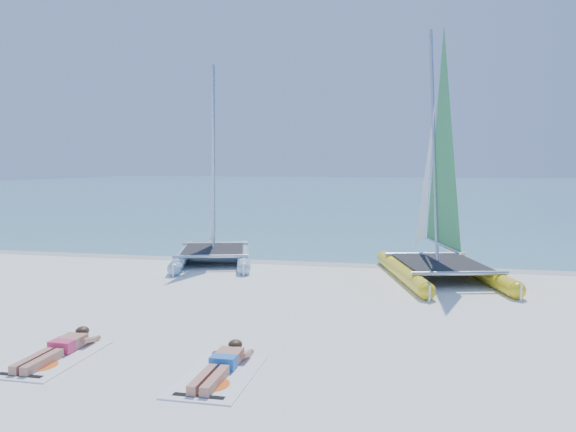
# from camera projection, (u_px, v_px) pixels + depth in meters

# --- Properties ---
(ground) EXTENTS (140.00, 140.00, 0.00)m
(ground) POSITION_uv_depth(u_px,v_px,m) (280.00, 306.00, 11.88)
(ground) COLOR white
(ground) RESTS_ON ground
(sea) EXTENTS (140.00, 115.00, 0.01)m
(sea) POSITION_uv_depth(u_px,v_px,m) (389.00, 187.00, 73.19)
(sea) COLOR #71AFBD
(sea) RESTS_ON ground
(wet_sand_strip) EXTENTS (140.00, 1.40, 0.01)m
(wet_sand_strip) POSITION_uv_depth(u_px,v_px,m) (321.00, 262.00, 17.23)
(wet_sand_strip) COLOR beige
(wet_sand_strip) RESTS_ON ground
(catamaran_blue) EXTENTS (3.46, 5.11, 6.37)m
(catamaran_blue) POSITION_uv_depth(u_px,v_px,m) (213.00, 200.00, 17.12)
(catamaran_blue) COLOR #B0D7E7
(catamaran_blue) RESTS_ON ground
(catamaran_yellow) EXTENTS (3.63, 5.58, 6.92)m
(catamaran_yellow) POSITION_uv_depth(u_px,v_px,m) (436.00, 195.00, 14.99)
(catamaran_yellow) COLOR #FAF71A
(catamaran_yellow) RESTS_ON ground
(towel_a) EXTENTS (1.00, 1.85, 0.02)m
(towel_a) POSITION_uv_depth(u_px,v_px,m) (53.00, 358.00, 8.65)
(towel_a) COLOR white
(towel_a) RESTS_ON ground
(sunbather_a) EXTENTS (0.37, 1.73, 0.26)m
(sunbather_a) POSITION_uv_depth(u_px,v_px,m) (60.00, 347.00, 8.83)
(sunbather_a) COLOR tan
(sunbather_a) RESTS_ON towel_a
(towel_b) EXTENTS (1.00, 1.85, 0.02)m
(towel_b) POSITION_uv_depth(u_px,v_px,m) (218.00, 376.00, 7.94)
(towel_b) COLOR white
(towel_b) RESTS_ON ground
(sunbather_b) EXTENTS (0.37, 1.73, 0.26)m
(sunbather_b) POSITION_uv_depth(u_px,v_px,m) (222.00, 363.00, 8.12)
(sunbather_b) COLOR tan
(sunbather_b) RESTS_ON towel_b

